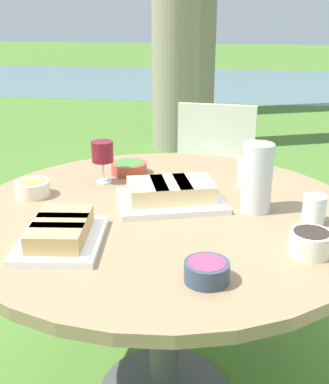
% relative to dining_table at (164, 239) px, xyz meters
% --- Properties ---
extents(river_strip, '(40.00, 4.50, 0.01)m').
position_rel_dining_table_xyz_m(river_strip, '(0.00, 8.39, -0.66)').
color(river_strip, slate).
rests_on(river_strip, ground_plane).
extents(dining_table, '(1.31, 1.31, 0.77)m').
position_rel_dining_table_xyz_m(dining_table, '(0.00, 0.00, 0.00)').
color(dining_table, '#4C4C51').
rests_on(dining_table, ground_plane).
extents(chair_near_right, '(0.47, 0.45, 0.89)m').
position_rel_dining_table_xyz_m(chair_near_right, '(0.08, 1.13, -0.14)').
color(chair_near_right, beige).
rests_on(chair_near_right, ground_plane).
extents(water_pitcher, '(0.10, 0.10, 0.22)m').
position_rel_dining_table_xyz_m(water_pitcher, '(0.29, 0.04, 0.22)').
color(water_pitcher, silver).
rests_on(water_pitcher, dining_table).
extents(wine_glass, '(0.08, 0.08, 0.16)m').
position_rel_dining_table_xyz_m(wine_glass, '(-0.27, 0.22, 0.22)').
color(wine_glass, silver).
rests_on(wine_glass, dining_table).
extents(platter_bread_main, '(0.26, 0.32, 0.07)m').
position_rel_dining_table_xyz_m(platter_bread_main, '(-0.24, -0.29, 0.14)').
color(platter_bread_main, white).
rests_on(platter_bread_main, dining_table).
extents(platter_charcuterie, '(0.41, 0.35, 0.08)m').
position_rel_dining_table_xyz_m(platter_charcuterie, '(0.01, 0.05, 0.14)').
color(platter_charcuterie, white).
rests_on(platter_charcuterie, dining_table).
extents(bowl_fries, '(0.12, 0.12, 0.05)m').
position_rel_dining_table_xyz_m(bowl_fries, '(-0.48, 0.05, 0.14)').
color(bowl_fries, beige).
rests_on(bowl_fries, dining_table).
extents(bowl_salad, '(0.14, 0.14, 0.05)m').
position_rel_dining_table_xyz_m(bowl_salad, '(-0.20, 0.34, 0.13)').
color(bowl_salad, '#B74733').
rests_on(bowl_salad, dining_table).
extents(bowl_olives, '(0.11, 0.11, 0.06)m').
position_rel_dining_table_xyz_m(bowl_olives, '(0.43, -0.24, 0.14)').
color(bowl_olives, beige).
rests_on(bowl_olives, dining_table).
extents(bowl_dip_red, '(0.11, 0.11, 0.05)m').
position_rel_dining_table_xyz_m(bowl_dip_red, '(0.17, -0.42, 0.14)').
color(bowl_dip_red, '#334256').
rests_on(bowl_dip_red, dining_table).
extents(cup_water_near, '(0.06, 0.06, 0.10)m').
position_rel_dining_table_xyz_m(cup_water_near, '(0.26, 0.29, 0.16)').
color(cup_water_near, silver).
rests_on(cup_water_near, dining_table).
extents(cup_water_far, '(0.07, 0.07, 0.09)m').
position_rel_dining_table_xyz_m(cup_water_far, '(0.46, -0.03, 0.15)').
color(cup_water_far, silver).
rests_on(cup_water_far, dining_table).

